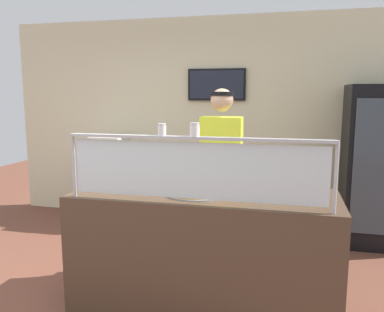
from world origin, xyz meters
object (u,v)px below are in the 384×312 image
worker_figure (221,169)px  pizza_box_stack (110,145)px  drink_fridge (376,166)px  pizza_tray (197,191)px  parmesan_shaker (162,130)px  pizza_server (191,189)px  pepper_flake_shaker (195,131)px

worker_figure → pizza_box_stack: bearing=146.8°
drink_fridge → pizza_box_stack: (-3.24, -0.04, 0.15)m
pizza_tray → parmesan_shaker: bearing=-120.3°
pizza_server → worker_figure: worker_figure is taller
pizza_server → worker_figure: bearing=72.6°
pizza_tray → pepper_flake_shaker: (0.05, -0.31, 0.50)m
pizza_tray → drink_fridge: size_ratio=0.29×
parmesan_shaker → pizza_box_stack: bearing=123.8°
parmesan_shaker → drink_fridge: 2.88m
pizza_server → pizza_box_stack: bearing=121.7°
pizza_server → worker_figure: 0.75m
pizza_tray → pepper_flake_shaker: 0.59m
pizza_tray → pepper_flake_shaker: size_ratio=5.51×
parmesan_shaker → pizza_box_stack: size_ratio=0.19×
pepper_flake_shaker → parmesan_shaker: bearing=-180.0°
pizza_box_stack → worker_figure: bearing=-33.2°
pizza_server → pizza_tray: bearing=15.1°
parmesan_shaker → drink_fridge: (1.83, 2.15, -0.55)m
pizza_server → parmesan_shaker: 0.57m
parmesan_shaker → pepper_flake_shaker: size_ratio=0.90×
pizza_tray → drink_fridge: (1.65, 1.84, -0.06)m
pizza_tray → parmesan_shaker: (-0.18, -0.31, 0.49)m
pizza_server → pepper_flake_shaker: bearing=-79.9°
parmesan_shaker → pizza_box_stack: (-1.41, 2.11, -0.41)m
worker_figure → drink_fridge: drink_fridge is taller
pizza_tray → worker_figure: 0.72m
pizza_server → pizza_box_stack: pizza_box_stack is taller
pizza_box_stack → pepper_flake_shaker: bearing=-52.1°
pepper_flake_shaker → drink_fridge: bearing=53.5°
worker_figure → drink_fridge: 1.94m
worker_figure → pizza_box_stack: worker_figure is taller
pizza_tray → pepper_flake_shaker: bearing=-80.4°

